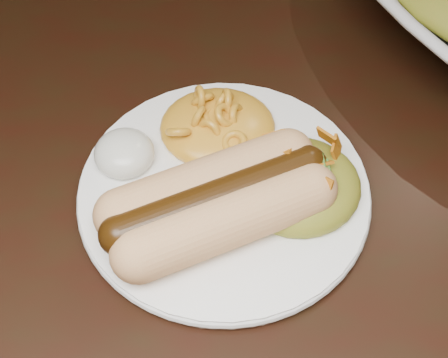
{
  "coord_description": "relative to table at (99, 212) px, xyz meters",
  "views": [
    {
      "loc": [
        0.09,
        -0.33,
        1.15
      ],
      "look_at": [
        0.11,
        -0.05,
        0.77
      ],
      "focal_mm": 55.0,
      "sensor_mm": 36.0,
      "label": 1
    }
  ],
  "objects": [
    {
      "name": "table",
      "position": [
        0.0,
        0.0,
        0.0
      ],
      "size": [
        1.6,
        0.9,
        0.75
      ],
      "color": "black",
      "rests_on": "floor"
    },
    {
      "name": "plate",
      "position": [
        0.11,
        -0.05,
        0.1
      ],
      "size": [
        0.26,
        0.26,
        0.01
      ],
      "primitive_type": "cylinder",
      "rotation": [
        0.0,
        0.0,
        0.35
      ],
      "color": "white",
      "rests_on": "table"
    },
    {
      "name": "hotdog",
      "position": [
        0.1,
        -0.08,
        0.12
      ],
      "size": [
        0.13,
        0.11,
        0.04
      ],
      "rotation": [
        0.0,
        0.0,
        0.38
      ],
      "color": "#E3C381",
      "rests_on": "plate"
    },
    {
      "name": "mac_and_cheese",
      "position": [
        0.1,
        -0.0,
        0.12
      ],
      "size": [
        0.1,
        0.1,
        0.03
      ],
      "primitive_type": "ellipsoid",
      "rotation": [
        0.0,
        0.0,
        -0.27
      ],
      "color": "gold",
      "rests_on": "plate"
    },
    {
      "name": "sour_cream",
      "position": [
        0.04,
        -0.03,
        0.12
      ],
      "size": [
        0.05,
        0.05,
        0.03
      ],
      "primitive_type": "ellipsoid",
      "rotation": [
        0.0,
        0.0,
        0.07
      ],
      "color": "silver",
      "rests_on": "plate"
    },
    {
      "name": "taco_salad",
      "position": [
        0.16,
        -0.06,
        0.12
      ],
      "size": [
        0.09,
        0.08,
        0.04
      ],
      "rotation": [
        0.0,
        0.0,
        0.38
      ],
      "color": "#C16623",
      "rests_on": "plate"
    }
  ]
}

